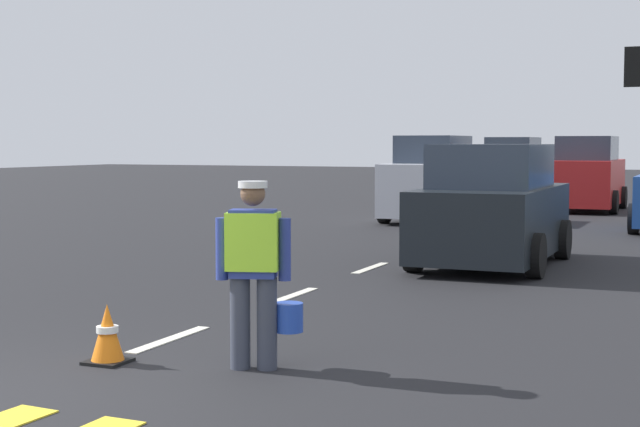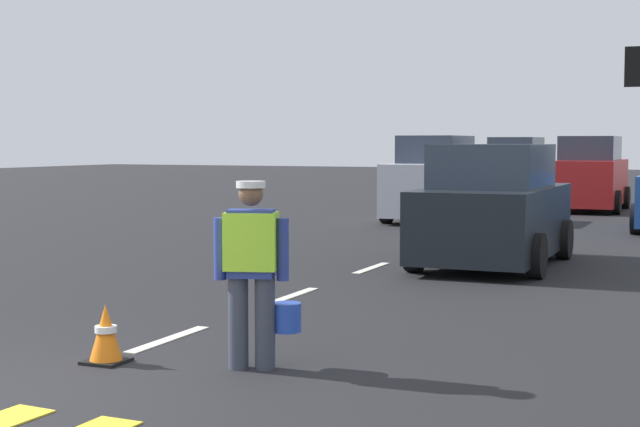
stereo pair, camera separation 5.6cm
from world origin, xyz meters
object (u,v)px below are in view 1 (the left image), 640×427
(road_worker, at_px, (256,265))
(car_outgoing_far, at_px, (587,176))
(car_oncoming_third, at_px, (513,170))
(traffic_cone_near, at_px, (107,334))
(car_oncoming_second, at_px, (432,181))
(car_outgoing_ahead, at_px, (492,209))

(road_worker, xyz_separation_m, car_outgoing_far, (0.09, 21.49, 0.09))
(car_oncoming_third, relative_size, car_outgoing_far, 1.04)
(traffic_cone_near, xyz_separation_m, car_oncoming_second, (-1.77, 16.54, 0.75))
(car_oncoming_second, height_order, car_outgoing_far, car_outgoing_far)
(car_outgoing_ahead, xyz_separation_m, car_oncoming_second, (-3.43, 8.30, 0.09))
(road_worker, xyz_separation_m, traffic_cone_near, (-1.34, -0.34, -0.66))
(car_outgoing_ahead, xyz_separation_m, car_oncoming_third, (-3.54, 18.95, 0.11))
(road_worker, bearing_deg, car_outgoing_ahead, 87.68)
(traffic_cone_near, bearing_deg, car_oncoming_third, 93.95)
(road_worker, bearing_deg, car_outgoing_far, 89.77)
(car_outgoing_ahead, bearing_deg, traffic_cone_near, -101.42)
(road_worker, bearing_deg, car_oncoming_second, 100.87)
(traffic_cone_near, relative_size, car_oncoming_second, 0.13)
(traffic_cone_near, distance_m, car_oncoming_third, 27.27)
(car_oncoming_third, relative_size, car_oncoming_second, 1.05)
(traffic_cone_near, height_order, car_oncoming_third, car_oncoming_third)
(road_worker, height_order, car_oncoming_third, car_oncoming_third)
(traffic_cone_near, distance_m, car_outgoing_ahead, 8.44)
(car_outgoing_ahead, height_order, car_outgoing_far, car_outgoing_far)
(car_oncoming_third, bearing_deg, car_outgoing_far, -58.34)
(road_worker, distance_m, car_outgoing_far, 21.49)
(road_worker, distance_m, traffic_cone_near, 1.54)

